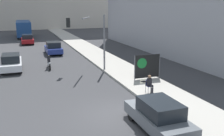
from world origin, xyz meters
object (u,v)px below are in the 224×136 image
traffic_light_pole (89,32)px  car_on_road_distant (27,39)px  car_on_road_nearest (11,62)px  motorcycle_on_road (49,63)px  parked_car_curbside (158,115)px  city_bus_on_road (24,28)px  car_on_road_midblock (53,48)px  seated_protester (150,84)px  protest_banner (147,66)px

traffic_light_pole → car_on_road_distant: (-4.90, 20.11, -2.79)m
car_on_road_nearest → motorcycle_on_road: car_on_road_nearest is taller
parked_car_curbside → car_on_road_nearest: 16.44m
city_bus_on_road → motorcycle_on_road: 28.35m
traffic_light_pole → car_on_road_distant: 20.88m
car_on_road_midblock → car_on_road_nearest: bearing=-123.7°
parked_car_curbside → car_on_road_distant: (-4.90, 32.39, 0.01)m
traffic_light_pole → motorcycle_on_road: 5.04m
traffic_light_pole → car_on_road_midblock: bearing=102.2°
parked_car_curbside → car_on_road_midblock: 22.13m
parked_car_curbside → motorcycle_on_road: parked_car_curbside is taller
parked_car_curbside → car_on_road_distant: size_ratio=1.00×
parked_car_curbside → city_bus_on_road: 42.93m
city_bus_on_road → car_on_road_nearest: bearing=-93.4°
car_on_road_midblock → motorcycle_on_road: car_on_road_midblock is taller
car_on_road_nearest → car_on_road_distant: 17.55m
seated_protester → traffic_light_pole: bearing=110.0°
seated_protester → parked_car_curbside: parked_car_curbside is taller
car_on_road_nearest → city_bus_on_road: city_bus_on_road is taller
seated_protester → car_on_road_nearest: (-8.76, 10.53, -0.07)m
city_bus_on_road → seated_protester: bearing=-79.4°
seated_protester → car_on_road_midblock: (-4.04, 17.61, -0.06)m
traffic_light_pole → car_on_road_midblock: traffic_light_pole is taller
car_on_road_distant → motorcycle_on_road: 18.12m
parked_car_curbside → car_on_road_midblock: bearing=95.5°
seated_protester → protest_banner: size_ratio=0.54×
car_on_road_midblock → city_bus_on_road: bearing=98.6°
seated_protester → traffic_light_pole: 8.54m
protest_banner → car_on_road_midblock: (-5.47, 14.52, -0.43)m
traffic_light_pole → car_on_road_distant: size_ratio=1.19×
city_bus_on_road → protest_banner: bearing=-76.3°
car_on_road_distant → city_bus_on_road: city_bus_on_road is taller
car_on_road_midblock → car_on_road_distant: 10.73m
car_on_road_distant → motorcycle_on_road: (1.39, -18.06, -0.19)m
car_on_road_midblock → car_on_road_distant: car_on_road_midblock is taller
seated_protester → parked_car_curbside: (-1.92, -4.42, -0.08)m
protest_banner → car_on_road_nearest: (-10.19, 7.43, -0.44)m
protest_banner → traffic_light_pole: (-3.36, 4.77, 2.35)m
traffic_light_pole → car_on_road_midblock: (-2.11, 9.75, -2.78)m
traffic_light_pole → car_on_road_midblock: 10.36m
traffic_light_pole → protest_banner: bearing=-54.9°
seated_protester → parked_car_curbside: bearing=-107.3°
traffic_light_pole → parked_car_curbside: (0.00, -12.28, -2.80)m
parked_car_curbside → car_on_road_distant: car_on_road_distant is taller
parked_car_curbside → motorcycle_on_road: size_ratio=2.01×
protest_banner → car_on_road_midblock: bearing=110.6°
protest_banner → traffic_light_pole: size_ratio=0.46×
protest_banner → motorcycle_on_road: protest_banner is taller
car_on_road_midblock → parked_car_curbside: bearing=-84.5°
seated_protester → car_on_road_midblock: bearing=109.1°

